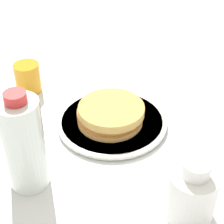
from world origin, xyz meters
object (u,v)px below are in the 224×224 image
at_px(plate, 112,121).
at_px(juice_glass, 28,78).
at_px(cream_jug, 192,193).
at_px(pancake_stack, 110,113).
at_px(water_bottle_near, 23,144).

relative_size(plate, juice_glass, 3.31).
relative_size(plate, cream_jug, 2.02).
bearing_deg(pancake_stack, plate, 93.22).
xyz_separation_m(juice_glass, cream_jug, (0.49, -0.10, 0.01)).
relative_size(pancake_stack, cream_jug, 1.26).
distance_m(cream_jug, water_bottle_near, 0.29).
bearing_deg(juice_glass, pancake_stack, 1.87).
height_order(plate, juice_glass, juice_glass).
xyz_separation_m(pancake_stack, juice_glass, (-0.25, -0.01, 0.00)).
bearing_deg(juice_glass, plate, 3.32).
xyz_separation_m(cream_jug, water_bottle_near, (-0.27, -0.11, 0.04)).
distance_m(juice_glass, cream_jug, 0.51).
relative_size(pancake_stack, water_bottle_near, 0.77).
height_order(plate, water_bottle_near, water_bottle_near).
bearing_deg(juice_glass, water_bottle_near, -43.09).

